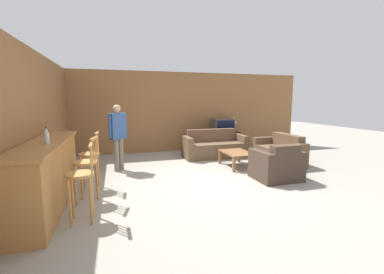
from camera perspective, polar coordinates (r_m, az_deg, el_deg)
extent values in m
plane|color=gray|center=(5.39, 3.46, -10.13)|extent=(24.00, 24.00, 0.00)
cube|color=olive|center=(8.54, -4.75, 5.55)|extent=(9.40, 0.08, 2.60)
cube|color=olive|center=(6.24, -29.62, 3.50)|extent=(0.08, 8.54, 2.60)
cube|color=#A87038|center=(4.69, -29.33, -7.58)|extent=(0.47, 2.61, 1.01)
cube|color=#A87038|center=(4.59, -29.79, -1.17)|extent=(0.55, 2.67, 0.05)
cylinder|color=#B77F42|center=(3.89, -23.66, -7.61)|extent=(0.38, 0.38, 0.04)
cylinder|color=#B77F42|center=(4.13, -25.04, -11.90)|extent=(0.04, 0.04, 0.67)
cylinder|color=#B77F42|center=(3.89, -25.50, -13.20)|extent=(0.04, 0.04, 0.67)
cylinder|color=#B77F42|center=(4.10, -21.34, -11.81)|extent=(0.04, 0.04, 0.67)
cylinder|color=#B77F42|center=(3.86, -21.55, -13.12)|extent=(0.04, 0.04, 0.67)
cylinder|color=#B77F42|center=(3.93, -21.37, -4.34)|extent=(0.02, 0.02, 0.35)
cylinder|color=#B77F42|center=(3.86, -21.43, -4.58)|extent=(0.02, 0.02, 0.35)
cylinder|color=#B77F42|center=(3.79, -21.49, -4.82)|extent=(0.02, 0.02, 0.35)
cylinder|color=#B77F42|center=(3.72, -21.56, -5.07)|extent=(0.02, 0.02, 0.35)
cube|color=#B77F42|center=(3.79, -21.62, -1.81)|extent=(0.04, 0.32, 0.04)
cylinder|color=#B77F42|center=(4.57, -22.64, -5.25)|extent=(0.45, 0.45, 0.04)
cylinder|color=#B77F42|center=(4.82, -23.35, -8.94)|extent=(0.04, 0.04, 0.67)
cylinder|color=#B77F42|center=(4.59, -24.50, -9.87)|extent=(0.04, 0.04, 0.67)
cylinder|color=#B77F42|center=(4.73, -20.35, -9.08)|extent=(0.04, 0.04, 0.67)
cylinder|color=#B77F42|center=(4.50, -21.36, -10.04)|extent=(0.04, 0.04, 0.67)
cylinder|color=#B77F42|center=(4.58, -20.43, -2.57)|extent=(0.02, 0.02, 0.35)
cylinder|color=#B77F42|center=(4.51, -20.72, -2.75)|extent=(0.02, 0.02, 0.35)
cylinder|color=#B77F42|center=(4.44, -21.01, -2.93)|extent=(0.02, 0.02, 0.35)
cylinder|color=#B77F42|center=(4.37, -21.31, -3.12)|extent=(0.02, 0.02, 0.35)
cube|color=#B77F42|center=(4.44, -20.99, -0.36)|extent=(0.11, 0.32, 0.04)
cylinder|color=#B77F42|center=(5.22, -21.92, -3.57)|extent=(0.40, 0.40, 0.04)
cylinder|color=#B77F42|center=(5.45, -22.85, -6.95)|extent=(0.04, 0.04, 0.67)
cylinder|color=#B77F42|center=(5.20, -23.37, -7.70)|extent=(0.04, 0.04, 0.67)
cylinder|color=#B77F42|center=(5.40, -20.11, -6.92)|extent=(0.04, 0.04, 0.67)
cylinder|color=#B77F42|center=(5.15, -20.50, -7.67)|extent=(0.04, 0.04, 0.67)
cylinder|color=#B77F42|center=(5.27, -20.13, -1.19)|extent=(0.02, 0.02, 0.35)
cylinder|color=#B77F42|center=(5.20, -20.24, -1.32)|extent=(0.02, 0.02, 0.35)
cylinder|color=#B77F42|center=(5.12, -20.35, -1.46)|extent=(0.02, 0.02, 0.35)
cylinder|color=#B77F42|center=(5.05, -20.47, -1.60)|extent=(0.02, 0.02, 0.35)
cube|color=#B77F42|center=(5.13, -20.41, 0.76)|extent=(0.06, 0.32, 0.04)
cube|color=brown|center=(7.71, 5.01, -2.83)|extent=(1.54, 0.83, 0.44)
cube|color=brown|center=(7.93, 4.23, 0.45)|extent=(1.54, 0.22, 0.37)
cube|color=brown|center=(7.43, -1.07, -2.43)|extent=(0.16, 0.83, 0.64)
cube|color=brown|center=(8.05, 10.64, -1.74)|extent=(0.16, 0.83, 0.64)
cube|color=#423328|center=(5.86, 18.13, -6.80)|extent=(0.60, 0.79, 0.44)
cube|color=#423328|center=(5.54, 20.00, -3.53)|extent=(0.60, 0.22, 0.35)
cube|color=#423328|center=(6.05, 21.13, -5.52)|extent=(0.16, 0.79, 0.63)
cube|color=#423328|center=(5.63, 14.99, -6.26)|extent=(0.16, 0.79, 0.63)
cube|color=brown|center=(7.31, 18.62, -3.85)|extent=(0.76, 1.11, 0.44)
cube|color=brown|center=(7.40, 20.48, -0.73)|extent=(0.22, 1.11, 0.34)
cube|color=brown|center=(7.81, 15.97, -2.29)|extent=(0.76, 0.16, 0.63)
cube|color=brown|center=(6.80, 21.75, -4.10)|extent=(0.76, 0.16, 0.63)
cube|color=brown|center=(6.65, 9.93, -3.43)|extent=(0.65, 0.93, 0.04)
cube|color=brown|center=(6.20, 9.31, -6.11)|extent=(0.06, 0.06, 0.35)
cube|color=brown|center=(6.46, 13.85, -5.65)|extent=(0.06, 0.06, 0.35)
cube|color=brown|center=(6.95, 6.21, -4.47)|extent=(0.06, 0.06, 0.35)
cube|color=brown|center=(7.19, 10.38, -4.13)|extent=(0.06, 0.06, 0.35)
cube|color=#2D2319|center=(8.80, 6.76, -0.89)|extent=(1.11, 0.56, 0.62)
cube|color=#4C4C4C|center=(8.73, 6.82, 2.57)|extent=(0.69, 0.50, 0.45)
cube|color=black|center=(8.50, 7.50, 2.40)|extent=(0.62, 0.01, 0.38)
cylinder|color=silver|center=(4.30, -29.57, -0.27)|extent=(0.07, 0.07, 0.16)
cone|color=silver|center=(4.29, -29.68, 1.27)|extent=(0.06, 0.06, 0.07)
cylinder|color=black|center=(4.28, -29.73, 1.84)|extent=(0.02, 0.02, 0.02)
cylinder|color=brown|center=(8.93, 9.28, 1.27)|extent=(0.16, 0.16, 0.02)
cylinder|color=brown|center=(8.92, 9.30, 2.18)|extent=(0.03, 0.03, 0.26)
cone|color=tan|center=(8.89, 9.34, 3.76)|extent=(0.23, 0.23, 0.23)
cylinder|color=#756B5B|center=(6.38, -16.44, -3.95)|extent=(0.12, 0.12, 0.78)
cylinder|color=#756B5B|center=(6.46, -15.48, -3.76)|extent=(0.12, 0.12, 0.78)
cube|color=#335189|center=(6.32, -16.21, 2.33)|extent=(0.40, 0.35, 0.62)
cylinder|color=#335189|center=(6.19, -17.79, 2.38)|extent=(0.08, 0.08, 0.57)
cylinder|color=#335189|center=(6.44, -14.71, 2.72)|extent=(0.08, 0.08, 0.57)
sphere|color=tan|center=(6.29, -16.36, 6.09)|extent=(0.18, 0.18, 0.18)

